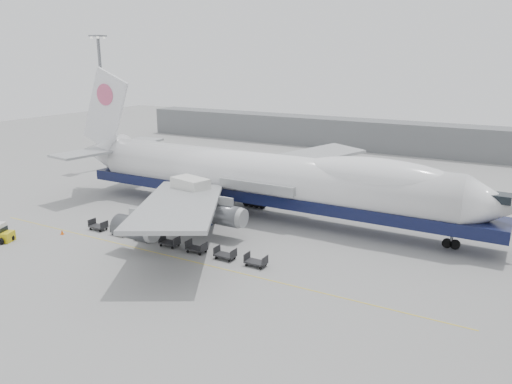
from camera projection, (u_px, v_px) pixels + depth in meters
The scene contains 14 objects.
ground at pixel (214, 242), 59.76m from camera, with size 260.00×260.00×0.00m, color gray.
apron_line at pixel (183, 259), 54.73m from camera, with size 60.00×0.15×0.01m, color gold.
hangar at pixel (341, 133), 122.35m from camera, with size 110.00×8.00×7.00m, color slate.
floodlight_mast at pixel (102, 96), 96.20m from camera, with size 2.40×2.40×25.43m.
airliner at pixel (267, 177), 68.05m from camera, with size 67.00×55.30×19.98m.
catering_truck at pixel (191, 198), 65.84m from camera, with size 5.86×4.61×6.19m.
traffic_cone at pixel (62, 232), 62.37m from camera, with size 0.42×0.42×0.62m.
dolly_0 at pixel (98, 226), 63.93m from camera, with size 2.30×1.35×1.30m.
dolly_1 at pixel (121, 231), 62.08m from camera, with size 2.30×1.35×1.30m.
dolly_2 at pixel (144, 236), 60.23m from camera, with size 2.30×1.35×1.30m.
dolly_3 at pixel (170, 242), 58.38m from camera, with size 2.30×1.35×1.30m.
dolly_4 at pixel (196, 248), 56.53m from camera, with size 2.30×1.35×1.30m.
dolly_5 at pixel (225, 255), 54.67m from camera, with size 2.30×1.35×1.30m.
dolly_6 at pixel (256, 261), 52.82m from camera, with size 2.30×1.35×1.30m.
Camera 1 is at (32.10, -46.28, 21.46)m, focal length 35.00 mm.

